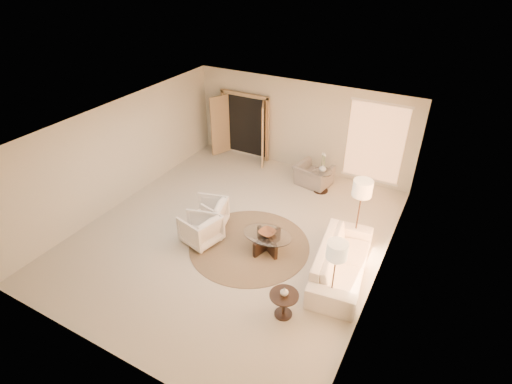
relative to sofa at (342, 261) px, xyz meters
The scene contains 18 objects.
room 2.98m from the sofa, behind, with size 7.04×8.04×2.83m.
windows_right 1.21m from the sofa, 20.86° to the left, with size 0.10×6.40×2.40m, color #F3A261, non-canonical shape.
window_back_corner 4.24m from the sofa, 96.84° to the left, with size 1.70×0.10×2.40m, color #F3A261, non-canonical shape.
curtains_right 1.60m from the sofa, 62.15° to the left, with size 0.06×5.20×2.60m, color tan, non-canonical shape.
french_doors 6.19m from the sofa, 139.77° to the left, with size 1.95×0.66×2.16m.
area_rug 2.26m from the sofa, behind, with size 2.88×2.88×0.01m, color #463625.
sofa is the anchor object (origin of this frame).
armchair_left 3.48m from the sofa, behind, with size 0.83×0.78×0.85m, color white.
armchair_right 3.35m from the sofa, behind, with size 0.81×0.76×0.83m, color white.
accent_chair 3.82m from the sofa, 120.65° to the left, with size 0.99×0.64×0.86m, color gray.
coffee_table 1.79m from the sofa, behind, with size 1.51×1.51×0.43m.
end_table 1.73m from the sofa, 110.90° to the right, with size 0.56×0.56×0.53m.
side_table 3.47m from the sofa, 117.70° to the left, with size 0.56×0.56×0.65m.
floor_lamp_near 1.58m from the sofa, 91.68° to the left, with size 0.43×0.43×1.79m.
floor_lamp_far 1.41m from the sofa, 83.79° to the right, with size 0.39×0.39×1.61m.
bowl 1.80m from the sofa, behind, with size 0.38×0.38×0.09m, color brown.
end_vase 1.74m from the sofa, 110.90° to the right, with size 0.16×0.16×0.17m, color silver.
side_vase 3.49m from the sofa, 117.70° to the left, with size 0.21×0.21×0.22m, color silver.
Camera 1 is at (4.26, -6.71, 6.12)m, focal length 28.00 mm.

